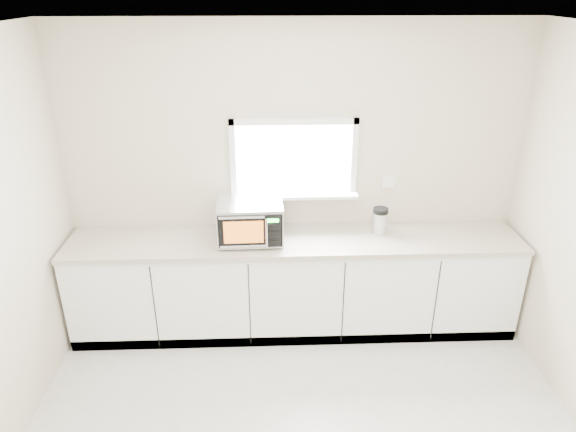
{
  "coord_description": "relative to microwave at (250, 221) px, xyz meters",
  "views": [
    {
      "loc": [
        -0.22,
        -2.26,
        2.93
      ],
      "look_at": [
        -0.07,
        1.55,
        1.2
      ],
      "focal_mm": 32.0,
      "sensor_mm": 36.0,
      "label": 1
    }
  ],
  "objects": [
    {
      "name": "back_wall",
      "position": [
        0.38,
        0.32,
        0.26
      ],
      "size": [
        4.0,
        0.17,
        2.7
      ],
      "color": "beige",
      "rests_on": "ground"
    },
    {
      "name": "cabinets",
      "position": [
        0.38,
        0.02,
        -0.66
      ],
      "size": [
        3.92,
        0.6,
        0.88
      ],
      "primitive_type": "cube",
      "color": "white",
      "rests_on": "ground"
    },
    {
      "name": "countertop",
      "position": [
        0.38,
        0.01,
        -0.2
      ],
      "size": [
        3.92,
        0.64,
        0.04
      ],
      "primitive_type": "cube",
      "color": "#BEB09D",
      "rests_on": "cabinets"
    },
    {
      "name": "microwave",
      "position": [
        0.0,
        0.0,
        0.0
      ],
      "size": [
        0.56,
        0.46,
        0.35
      ],
      "rotation": [
        0.0,
        0.0,
        0.03
      ],
      "color": "black",
      "rests_on": "countertop"
    },
    {
      "name": "knife_block",
      "position": [
        0.06,
        0.13,
        -0.05
      ],
      "size": [
        0.14,
        0.24,
        0.32
      ],
      "rotation": [
        0.0,
        0.0,
        0.17
      ],
      "color": "#49311A",
      "rests_on": "countertop"
    },
    {
      "name": "cutting_board",
      "position": [
        0.02,
        0.26,
        -0.05
      ],
      "size": [
        0.27,
        0.06,
        0.27
      ],
      "primitive_type": "cylinder",
      "rotation": [
        1.4,
        0.0,
        0.0
      ],
      "color": "#AF8044",
      "rests_on": "countertop"
    },
    {
      "name": "coffee_grinder",
      "position": [
        1.13,
        0.1,
        -0.07
      ],
      "size": [
        0.15,
        0.15,
        0.24
      ],
      "rotation": [
        0.0,
        0.0,
        -0.11
      ],
      "color": "silver",
      "rests_on": "countertop"
    }
  ]
}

